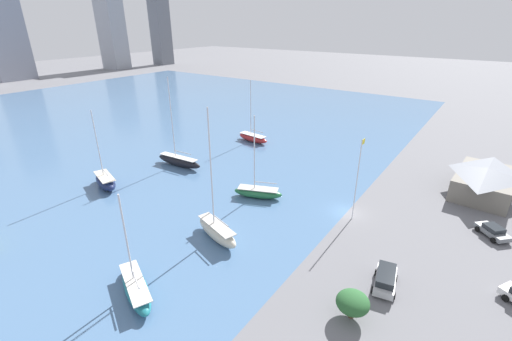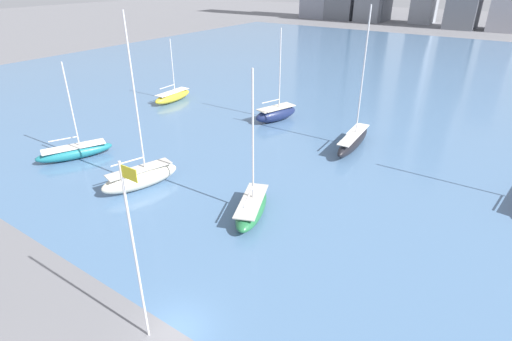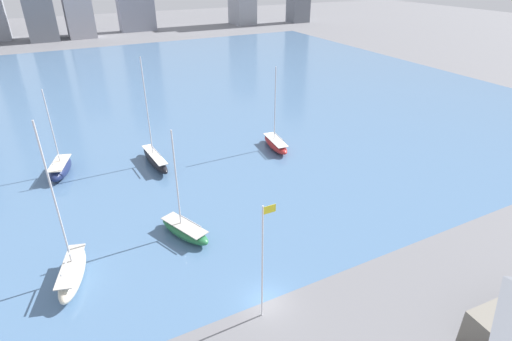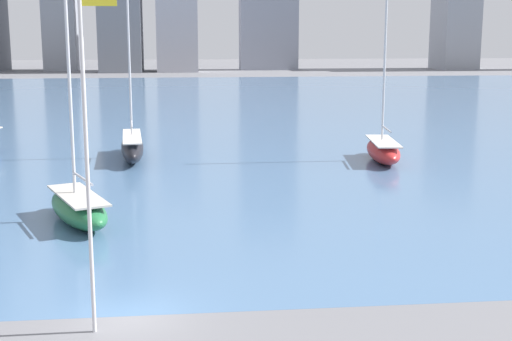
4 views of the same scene
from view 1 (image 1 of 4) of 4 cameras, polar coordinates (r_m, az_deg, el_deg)
The scene contains 13 objects.
ground_plane at distance 52.43m, azimuth 14.86°, elevation -6.77°, with size 500.00×500.00×0.00m, color slate.
harbor_water at distance 98.14m, azimuth -26.71°, elevation 5.91°, with size 180.00×140.00×0.00m.
boat_shed at distance 66.23m, azimuth 33.82°, elevation -1.42°, with size 13.54×8.72×4.53m.
flag_pole at distance 48.25m, azimuth 16.54°, elevation -1.13°, with size 1.24×0.14×11.90m.
yard_shrub at distance 35.46m, azimuth 15.83°, elevation -20.42°, with size 3.15×3.15×2.72m.
sailboat_teal at distance 39.07m, azimuth -19.40°, elevation -17.83°, with size 5.56×8.75×11.32m.
sailboat_cream at distance 44.71m, azimuth -6.54°, elevation -9.96°, with size 4.27×8.35×17.15m.
sailboat_navy at distance 62.93m, azimuth -23.81°, elevation -1.60°, with size 4.68×7.73×13.14m.
sailboat_green at distance 54.39m, azimuth 0.33°, elevation -3.62°, with size 5.05×8.02×13.31m.
sailboat_red at distance 79.63m, azimuth -0.53°, elevation 5.51°, with size 3.21×8.43×14.02m.
sailboat_black at distance 67.56m, azimuth -12.74°, elevation 1.61°, with size 2.51×10.46×16.82m.
parked_sedan_gray at distance 54.77m, azimuth 34.76°, elevation -8.27°, with size 4.38×4.42×1.51m.
parked_suv_silver at distance 40.11m, azimuth 20.77°, elevation -16.51°, with size 4.93×2.97×1.90m.
Camera 1 is at (-43.28, -14.16, 25.99)m, focal length 24.00 mm.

